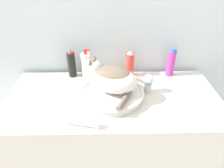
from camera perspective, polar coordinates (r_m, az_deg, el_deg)
name	(u,v)px	position (r m, az deg, el deg)	size (l,w,h in m)	color
wall_back	(112,22)	(1.32, 0.00, 17.23)	(8.00, 0.05, 2.40)	silver
vanity_counter	(113,147)	(1.46, 0.28, -17.45)	(1.23, 0.57, 0.87)	beige
sink_basin	(112,93)	(1.14, -0.01, -2.69)	(0.37, 0.37, 0.05)	silver
cat	(110,77)	(1.08, -0.71, 2.10)	(0.33, 0.32, 0.18)	silver
faucet	(147,82)	(1.17, 10.02, 0.49)	(0.13, 0.06, 0.12)	silver
soap_pump_bottle	(86,65)	(1.33, -7.39, 5.46)	(0.06, 0.06, 0.20)	silver
hairspray_can_black	(72,64)	(1.34, -11.46, 5.58)	(0.05, 0.05, 0.19)	black
shampoo_bottle_tall	(171,62)	(1.38, 16.48, 5.96)	(0.05, 0.05, 0.20)	#B2338C
spray_bottle_trigger	(129,64)	(1.33, 5.01, 5.63)	(0.06, 0.06, 0.18)	#DB3D33
cream_tube	(84,123)	(0.98, -7.98, -10.99)	(0.16, 0.07, 0.04)	silver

